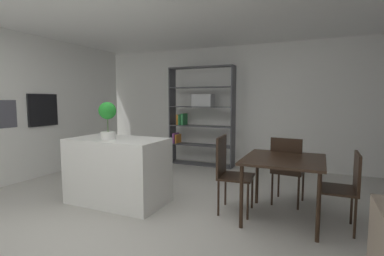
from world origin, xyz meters
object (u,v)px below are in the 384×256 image
(open_bookshelf, at_px, (200,114))
(dining_chair_far, at_px, (287,166))
(dining_table, at_px, (284,165))
(kitchen_island, at_px, (118,170))
(built_in_oven, at_px, (43,110))
(dining_chair_island_side, at_px, (228,168))
(potted_plant_on_island, at_px, (108,117))
(dining_chair_window_side, at_px, (346,184))

(open_bookshelf, xyz_separation_m, dining_chair_far, (2.04, -1.80, -0.58))
(open_bookshelf, xyz_separation_m, dining_table, (2.04, -2.31, -0.46))
(kitchen_island, bearing_deg, dining_chair_far, 21.02)
(dining_table, bearing_deg, kitchen_island, -171.47)
(built_in_oven, bearing_deg, dining_chair_far, 3.38)
(dining_table, bearing_deg, built_in_oven, 176.70)
(kitchen_island, height_order, dining_chair_island_side, dining_chair_island_side)
(potted_plant_on_island, relative_size, dining_chair_island_side, 0.52)
(potted_plant_on_island, xyz_separation_m, dining_chair_far, (2.21, 0.97, -0.66))
(dining_chair_window_side, bearing_deg, kitchen_island, -83.48)
(built_in_oven, distance_m, dining_chair_far, 4.41)
(built_in_oven, relative_size, open_bookshelf, 0.28)
(potted_plant_on_island, relative_size, dining_chair_far, 0.54)
(dining_chair_window_side, bearing_deg, open_bookshelf, -130.46)
(open_bookshelf, relative_size, dining_chair_island_side, 2.21)
(potted_plant_on_island, bearing_deg, dining_table, 11.70)
(built_in_oven, distance_m, dining_table, 4.40)
(kitchen_island, bearing_deg, dining_table, 8.53)
(open_bookshelf, height_order, dining_chair_far, open_bookshelf)
(potted_plant_on_island, height_order, dining_chair_island_side, potted_plant_on_island)
(dining_chair_far, distance_m, dining_chair_island_side, 0.84)
(kitchen_island, xyz_separation_m, dining_chair_far, (2.17, 0.83, 0.10))
(built_in_oven, distance_m, kitchen_island, 2.39)
(built_in_oven, xyz_separation_m, kitchen_island, (2.17, -0.58, -0.80))
(open_bookshelf, bearing_deg, built_in_oven, -138.28)
(built_in_oven, relative_size, dining_table, 0.62)
(potted_plant_on_island, xyz_separation_m, dining_chair_island_side, (1.55, 0.45, -0.64))
(open_bookshelf, bearing_deg, kitchen_island, -92.91)
(dining_table, distance_m, dining_chair_island_side, 0.68)
(built_in_oven, relative_size, dining_chair_far, 0.65)
(kitchen_island, xyz_separation_m, dining_chair_window_side, (2.84, 0.33, 0.07))
(dining_chair_island_side, xyz_separation_m, dining_chair_window_side, (1.34, 0.01, -0.05))
(potted_plant_on_island, relative_size, open_bookshelf, 0.24)
(kitchen_island, relative_size, dining_chair_window_side, 1.54)
(open_bookshelf, bearing_deg, dining_chair_island_side, -59.41)
(open_bookshelf, bearing_deg, dining_table, -48.45)
(kitchen_island, bearing_deg, potted_plant_on_island, -107.70)
(built_in_oven, bearing_deg, dining_chair_window_side, -2.86)
(potted_plant_on_island, height_order, dining_chair_far, potted_plant_on_island)
(open_bookshelf, xyz_separation_m, dining_chair_window_side, (2.71, -2.31, -0.61))
(kitchen_island, height_order, dining_table, kitchen_island)
(kitchen_island, relative_size, open_bookshelf, 0.62)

